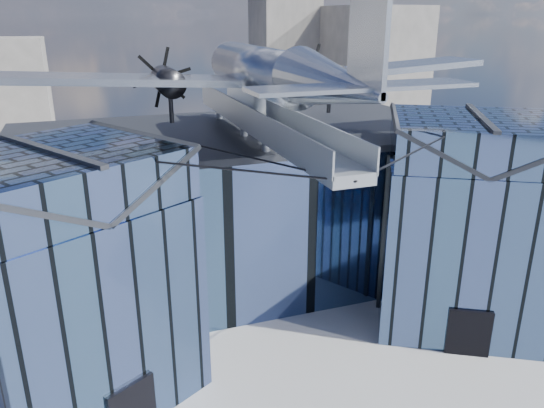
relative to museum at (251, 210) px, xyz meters
name	(u,v)px	position (x,y,z in m)	size (l,w,h in m)	color
ground_plane	(284,339)	(0.00, -5.82, -5.54)	(120.00, 120.00, 0.00)	gray
museum	(251,210)	(0.00, 0.00, 0.00)	(32.88, 24.50, 17.60)	#3E557E
bg_towers	(161,68)	(1.45, 44.67, 4.47)	(77.00, 24.50, 26.00)	slate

